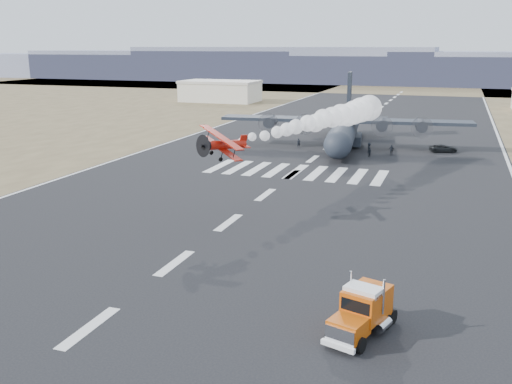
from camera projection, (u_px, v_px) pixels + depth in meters
The scene contains 21 objects.
ground at pixel (89, 328), 36.89m from camera, with size 500.00×500.00×0.00m, color black.
scrub_far at pixel (407, 88), 246.93m from camera, with size 500.00×80.00×0.00m, color brown.
runway_markings at pixel (313, 159), 91.68m from camera, with size 60.00×260.00×0.01m, color silver, non-canonical shape.
ridge_seg_a at pixel (72, 65), 335.52m from camera, with size 150.00×50.00×13.00m, color slate.
ridge_seg_b at pixel (171, 65), 314.33m from camera, with size 150.00×50.00×15.00m, color slate.
ridge_seg_c at pixel (284, 64), 293.14m from camera, with size 150.00×50.00×17.00m, color slate.
ridge_seg_d at pixel (414, 70), 272.71m from camera, with size 150.00×50.00×13.00m, color slate.
hangar_left at pixel (220, 91), 185.21m from camera, with size 24.50×14.50×6.70m.
semi_truck at pixel (363, 310), 35.87m from camera, with size 3.99×7.20×3.17m.
aerobatic_biplane at pixel (223, 145), 57.27m from camera, with size 6.06×5.81×3.26m.
smoke_trail at pixel (348, 114), 80.81m from camera, with size 10.79×35.09×3.93m.
transport_aircraft at pixel (345, 128), 103.04m from camera, with size 44.00×36.11×12.69m.
support_vehicle at pixel (443, 148), 97.51m from camera, with size 2.13×4.63×1.29m, color black.
crew_a at pixel (299, 143), 102.22m from camera, with size 0.57×0.47×1.57m, color black.
crew_b at pixel (342, 152), 93.19m from camera, with size 0.77×0.48×1.59m, color black.
crew_c at pixel (369, 148), 96.74m from camera, with size 1.11×0.52×1.72m, color black.
crew_d at pixel (392, 150), 94.58m from camera, with size 1.03×0.53×1.76m, color black.
crew_e at pixel (332, 147), 97.35m from camera, with size 0.89×0.55×1.83m, color black.
crew_f at pixel (336, 151), 94.47m from camera, with size 1.50×0.49×1.62m, color black.
crew_g at pixel (339, 147), 98.13m from camera, with size 0.59×0.49×1.62m, color black.
crew_h at pixel (369, 152), 93.25m from camera, with size 0.78×0.48×1.60m, color black.
Camera 1 is at (21.36, -28.01, 17.73)m, focal length 40.00 mm.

